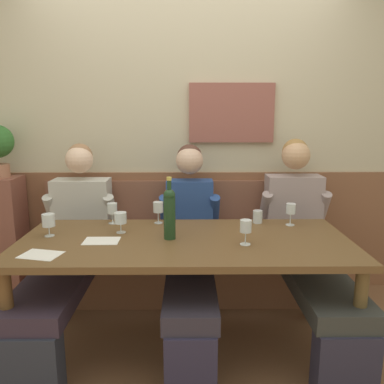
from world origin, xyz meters
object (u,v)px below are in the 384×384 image
at_px(person_center_left_seat, 69,242).
at_px(wine_glass_by_bottle, 121,219).
at_px(wine_glass_right_end, 48,221).
at_px(wine_glass_center_rear, 246,228).
at_px(water_tumbler_left, 258,217).
at_px(person_left_seat, 306,239).
at_px(wine_glass_mid_left, 158,208).
at_px(wine_glass_center_front, 112,209).
at_px(wine_bottle_amber_mid, 169,212).
at_px(wall_bench, 186,264).
at_px(dining_table, 185,251).
at_px(wine_glass_mid_right, 291,210).
at_px(person_right_seat, 190,241).

relative_size(person_center_left_seat, wine_glass_by_bottle, 10.07).
distance_m(wine_glass_right_end, wine_glass_by_bottle, 0.44).
xyz_separation_m(wine_glass_center_rear, water_tumbler_left, (0.15, 0.46, -0.06)).
bearing_deg(wine_glass_by_bottle, wine_glass_center_rear, -17.41).
bearing_deg(person_left_seat, wine_glass_mid_left, 179.66).
distance_m(wine_glass_center_front, wine_glass_mid_left, 0.32).
relative_size(wine_bottle_amber_mid, wine_glass_right_end, 2.69).
height_order(person_left_seat, wine_glass_center_front, person_left_seat).
bearing_deg(wine_glass_center_front, wine_glass_by_bottle, -66.48).
relative_size(wall_bench, wine_glass_center_rear, 15.58).
distance_m(dining_table, water_tumbler_left, 0.63).
xyz_separation_m(wine_glass_center_front, wine_glass_mid_left, (0.32, 0.00, 0.01)).
distance_m(dining_table, wine_glass_center_front, 0.63).
distance_m(wine_glass_center_front, wine_glass_mid_right, 1.22).
xyz_separation_m(dining_table, wine_glass_mid_right, (0.72, 0.29, 0.19)).
bearing_deg(wine_glass_right_end, water_tumbler_left, 11.99).
bearing_deg(water_tumbler_left, person_center_left_seat, -179.44).
distance_m(dining_table, wine_glass_mid_left, 0.44).
xyz_separation_m(wine_glass_right_end, wine_glass_mid_right, (1.56, 0.22, 0.01)).
height_order(wine_glass_right_end, wine_glass_by_bottle, wine_glass_right_end).
bearing_deg(person_right_seat, wine_glass_mid_right, -3.19).
bearing_deg(wall_bench, person_center_left_seat, -153.95).
bearing_deg(wine_glass_by_bottle, person_left_seat, 9.48).
height_order(dining_table, water_tumbler_left, water_tumbler_left).
height_order(person_right_seat, water_tumbler_left, person_right_seat).
distance_m(wall_bench, person_right_seat, 0.52).
bearing_deg(dining_table, wine_glass_mid_right, 22.00).
distance_m(wine_glass_center_front, wine_glass_by_bottle, 0.23).
relative_size(person_center_left_seat, wine_glass_right_end, 9.47).
relative_size(wall_bench, person_right_seat, 1.72).
relative_size(wine_bottle_amber_mid, wine_glass_center_front, 2.65).
bearing_deg(water_tumbler_left, wine_glass_center_rear, -108.24).
xyz_separation_m(wine_bottle_amber_mid, wine_glass_right_end, (-0.75, 0.06, -0.07)).
xyz_separation_m(dining_table, water_tumbler_left, (0.50, 0.35, 0.12)).
relative_size(wine_glass_right_end, wine_glass_by_bottle, 1.06).
bearing_deg(wine_glass_center_rear, wine_glass_mid_right, 47.51).
bearing_deg(wine_glass_right_end, person_left_seat, 9.34).
relative_size(person_center_left_seat, wine_bottle_amber_mid, 3.52).
height_order(wine_bottle_amber_mid, wine_glass_mid_left, wine_bottle_amber_mid).
xyz_separation_m(wine_glass_center_rear, wine_glass_mid_right, (0.36, 0.40, 0.00)).
relative_size(person_left_seat, wine_glass_mid_left, 8.91).
bearing_deg(wall_bench, person_right_seat, -85.35).
xyz_separation_m(person_center_left_seat, wine_glass_center_rear, (1.16, -0.44, 0.23)).
bearing_deg(wine_bottle_amber_mid, wine_glass_right_end, 175.72).
xyz_separation_m(wall_bench, wine_glass_center_front, (-0.50, -0.39, 0.56)).
bearing_deg(wine_glass_mid_left, wine_glass_center_front, -179.23).
distance_m(wine_glass_by_bottle, wine_glass_mid_right, 1.14).
bearing_deg(water_tumbler_left, person_left_seat, -1.32).
height_order(dining_table, person_center_left_seat, person_center_left_seat).
xyz_separation_m(wall_bench, wine_bottle_amber_mid, (-0.09, -0.72, 0.63)).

